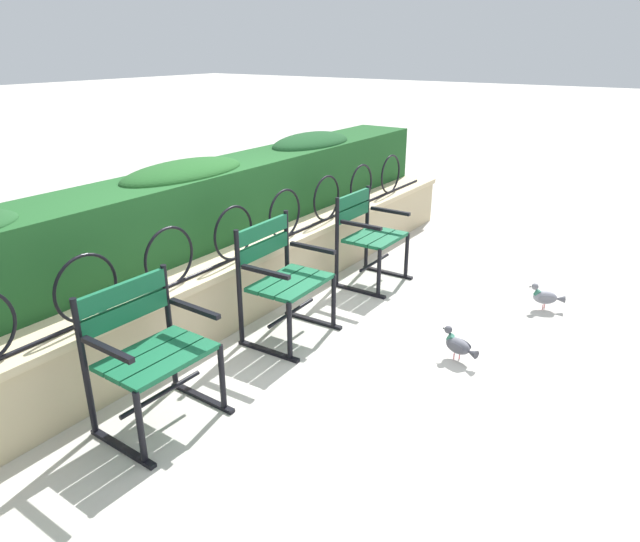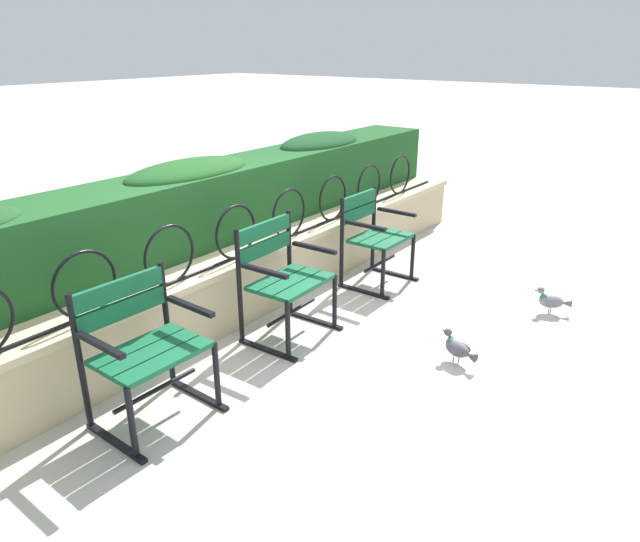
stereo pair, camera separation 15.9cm
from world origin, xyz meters
name	(u,v)px [view 2 (the right image)]	position (x,y,z in m)	size (l,w,h in m)	color
ground_plane	(333,344)	(0.00, 0.00, 0.00)	(60.00, 60.00, 0.00)	#BCB7AD
stone_wall	(242,283)	(0.00, 0.89, 0.27)	(6.69, 0.41, 0.53)	#C6B289
iron_arch_fence	(237,234)	(-0.10, 0.82, 0.72)	(6.16, 0.02, 0.42)	black
hedge_row	(199,202)	(0.04, 1.38, 0.85)	(6.55, 0.62, 0.69)	#1E5123
park_chair_left	(143,346)	(-1.34, 0.37, 0.46)	(0.64, 0.54, 0.84)	#145B38
park_chair_centre	(283,276)	(-0.08, 0.40, 0.47)	(0.64, 0.54, 0.87)	#145B38
park_chair_right	(374,235)	(1.19, 0.40, 0.45)	(0.57, 0.52, 0.82)	#145B38
pigeon_near_chairs	(552,301)	(1.48, -1.13, 0.11)	(0.17, 0.28, 0.22)	gray
pigeon_far_side	(458,348)	(0.30, -0.84, 0.11)	(0.15, 0.29, 0.22)	#5B5B66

